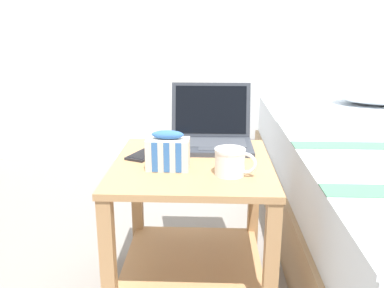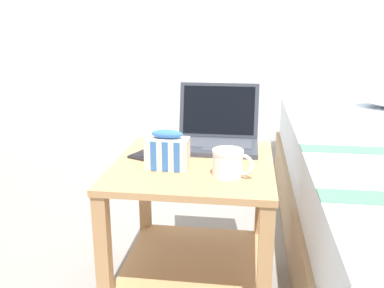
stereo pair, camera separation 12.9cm
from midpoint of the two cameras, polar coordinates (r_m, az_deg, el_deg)
name	(u,v)px [view 1 (the left image)]	position (r m, az deg, el deg)	size (l,w,h in m)	color
bedside_table	(193,212)	(1.57, -2.30, -9.15)	(0.55, 0.59, 0.54)	tan
laptop	(211,134)	(1.69, 0.32, 1.35)	(0.32, 0.28, 0.23)	#333842
mug_front_left	(231,160)	(1.37, 2.51, -2.24)	(0.13, 0.10, 0.09)	white
snack_bag	(168,152)	(1.42, -5.82, -1.10)	(0.14, 0.08, 0.13)	silver
cell_phone	(145,154)	(1.59, -8.66, -1.39)	(0.13, 0.17, 0.01)	black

